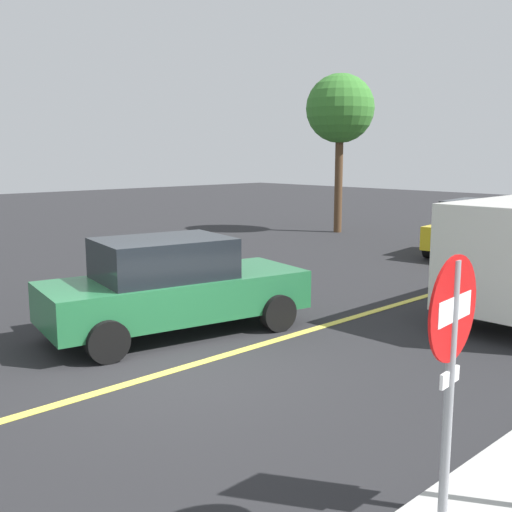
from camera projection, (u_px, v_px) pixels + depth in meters
The scene contains 6 objects.
ground_plane at pixel (175, 370), 8.60m from camera, with size 80.00×80.00×0.00m, color #262628.
lane_marking_centre at pixel (315, 329), 10.63m from camera, with size 28.00×0.16×0.01m, color #E0D14C.
stop_sign at pixel (451, 359), 4.28m from camera, with size 0.76×0.10×2.34m.
car_yellow_mid_road at pixel (480, 228), 18.25m from camera, with size 4.65×2.55×1.66m.
car_green_approaching at pixel (173, 286), 10.26m from camera, with size 4.67×2.59×1.64m.
tree_centre_verge at pixel (340, 110), 22.99m from camera, with size 2.58×2.58×6.00m.
Camera 1 is at (-4.81, -6.75, 3.02)m, focal length 42.78 mm.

